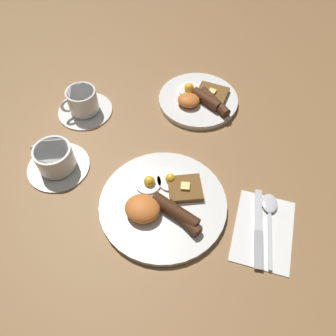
{
  "coord_description": "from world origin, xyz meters",
  "views": [
    {
      "loc": [
        0.11,
        -0.35,
        0.66
      ],
      "look_at": [
        -0.01,
        0.09,
        0.03
      ],
      "focal_mm": 35.0,
      "sensor_mm": 36.0,
      "label": 1
    }
  ],
  "objects_px": {
    "breakfast_plate_far": "(200,99)",
    "teacup_far": "(83,103)",
    "breakfast_plate_near": "(163,203)",
    "knife": "(259,232)",
    "teacup_near": "(55,160)",
    "spoon": "(270,210)"
  },
  "relations": [
    {
      "from": "breakfast_plate_near",
      "to": "breakfast_plate_far",
      "type": "bearing_deg",
      "value": 89.02
    },
    {
      "from": "breakfast_plate_near",
      "to": "spoon",
      "type": "bearing_deg",
      "value": 12.3
    },
    {
      "from": "breakfast_plate_far",
      "to": "teacup_far",
      "type": "relative_size",
      "value": 1.49
    },
    {
      "from": "teacup_far",
      "to": "spoon",
      "type": "relative_size",
      "value": 0.84
    },
    {
      "from": "teacup_far",
      "to": "knife",
      "type": "height_order",
      "value": "teacup_far"
    },
    {
      "from": "breakfast_plate_near",
      "to": "teacup_far",
      "type": "distance_m",
      "value": 0.38
    },
    {
      "from": "spoon",
      "to": "teacup_near",
      "type": "bearing_deg",
      "value": 85.41
    },
    {
      "from": "breakfast_plate_far",
      "to": "teacup_far",
      "type": "height_order",
      "value": "teacup_far"
    },
    {
      "from": "teacup_far",
      "to": "spoon",
      "type": "height_order",
      "value": "teacup_far"
    },
    {
      "from": "breakfast_plate_near",
      "to": "spoon",
      "type": "distance_m",
      "value": 0.24
    },
    {
      "from": "breakfast_plate_near",
      "to": "teacup_near",
      "type": "xyz_separation_m",
      "value": [
        -0.28,
        0.04,
        0.02
      ]
    },
    {
      "from": "teacup_far",
      "to": "knife",
      "type": "relative_size",
      "value": 0.8
    },
    {
      "from": "knife",
      "to": "spoon",
      "type": "relative_size",
      "value": 1.05
    },
    {
      "from": "breakfast_plate_near",
      "to": "teacup_far",
      "type": "height_order",
      "value": "teacup_far"
    },
    {
      "from": "breakfast_plate_near",
      "to": "knife",
      "type": "xyz_separation_m",
      "value": [
        0.22,
        -0.01,
        -0.01
      ]
    },
    {
      "from": "spoon",
      "to": "breakfast_plate_near",
      "type": "bearing_deg",
      "value": 96.0
    },
    {
      "from": "breakfast_plate_near",
      "to": "teacup_near",
      "type": "bearing_deg",
      "value": 172.79
    },
    {
      "from": "breakfast_plate_near",
      "to": "teacup_near",
      "type": "height_order",
      "value": "teacup_near"
    },
    {
      "from": "teacup_near",
      "to": "breakfast_plate_near",
      "type": "bearing_deg",
      "value": -7.21
    },
    {
      "from": "breakfast_plate_near",
      "to": "breakfast_plate_far",
      "type": "height_order",
      "value": "breakfast_plate_near"
    },
    {
      "from": "teacup_near",
      "to": "knife",
      "type": "relative_size",
      "value": 0.81
    },
    {
      "from": "teacup_near",
      "to": "teacup_far",
      "type": "relative_size",
      "value": 1.01
    }
  ]
}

